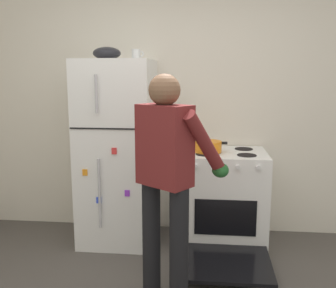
{
  "coord_description": "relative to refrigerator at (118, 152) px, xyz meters",
  "views": [
    {
      "loc": [
        0.31,
        -1.91,
        1.59
      ],
      "look_at": [
        -0.02,
        1.32,
        1.0
      ],
      "focal_mm": 40.69,
      "sensor_mm": 36.0,
      "label": 1
    }
  ],
  "objects": [
    {
      "name": "refrigerator",
      "position": [
        0.0,
        0.0,
        0.0
      ],
      "size": [
        0.68,
        0.72,
        1.73
      ],
      "color": "white",
      "rests_on": "ground"
    },
    {
      "name": "mixing_bowl",
      "position": [
        -0.08,
        0.0,
        0.92
      ],
      "size": [
        0.25,
        0.25,
        0.11
      ],
      "primitive_type": "ellipsoid",
      "color": "black",
      "rests_on": "refrigerator"
    },
    {
      "name": "kitchen_wall_back",
      "position": [
        0.52,
        0.38,
        0.49
      ],
      "size": [
        6.0,
        0.1,
        2.7
      ],
      "primitive_type": "cube",
      "color": "silver",
      "rests_on": "ground"
    },
    {
      "name": "person_cook",
      "position": [
        0.58,
        -0.99,
        0.09
      ],
      "size": [
        0.66,
        0.69,
        1.6
      ],
      "color": "black",
      "rests_on": "ground"
    },
    {
      "name": "red_pot",
      "position": [
        0.85,
        -0.05,
        0.08
      ],
      "size": [
        0.35,
        0.25,
        0.1
      ],
      "color": "orange",
      "rests_on": "stove_range"
    },
    {
      "name": "stove_range",
      "position": [
        1.01,
        -0.02,
        -0.43
      ],
      "size": [
        0.76,
        1.21,
        0.9
      ],
      "color": "white",
      "rests_on": "ground"
    },
    {
      "name": "coffee_mug",
      "position": [
        0.18,
        0.05,
        0.91
      ],
      "size": [
        0.11,
        0.08,
        0.1
      ],
      "color": "silver",
      "rests_on": "refrigerator"
    }
  ]
}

